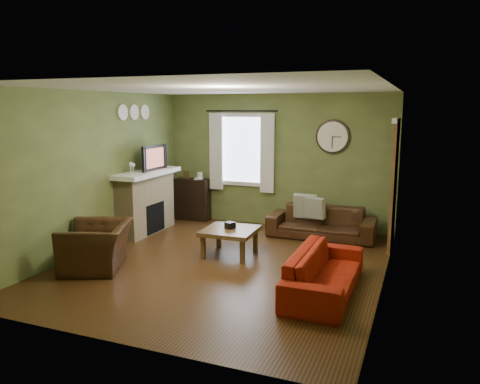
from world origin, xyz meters
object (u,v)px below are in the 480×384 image
at_px(armchair, 97,246).
at_px(sofa_red, 325,272).
at_px(bookshelf, 193,199).
at_px(coffee_table, 230,242).
at_px(sofa_brown, 321,222).

bearing_deg(armchair, sofa_red, 72.47).
bearing_deg(armchair, bookshelf, 158.73).
height_order(armchair, coffee_table, armchair).
bearing_deg(coffee_table, sofa_brown, 54.04).
bearing_deg(bookshelf, sofa_brown, -8.12).
bearing_deg(sofa_brown, coffee_table, -125.96).
height_order(sofa_brown, coffee_table, sofa_brown).
xyz_separation_m(armchair, coffee_table, (1.57, 1.29, -0.12)).
relative_size(sofa_red, armchair, 1.83).
relative_size(bookshelf, armchair, 0.84).
bearing_deg(coffee_table, armchair, -140.54).
relative_size(sofa_brown, armchair, 1.86).
xyz_separation_m(bookshelf, sofa_red, (3.40, -2.94, -0.16)).
height_order(bookshelf, sofa_red, bookshelf).
bearing_deg(sofa_red, bookshelf, 49.15).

